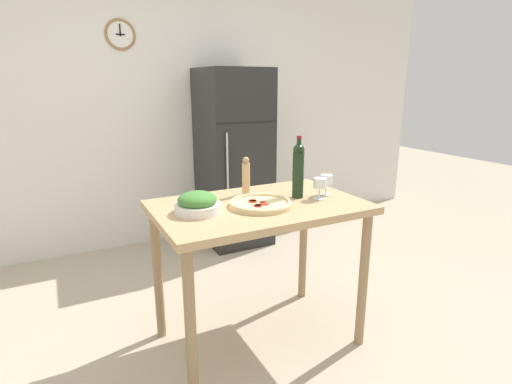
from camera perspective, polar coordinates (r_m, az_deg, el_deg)
ground_plane at (r=2.72m, az=0.39°, el=-20.18°), size 14.00×14.00×0.00m
wall_back at (r=4.09m, az=-12.87°, el=11.07°), size 6.40×0.08×2.60m
refrigerator at (r=3.98m, az=-3.24°, el=4.86°), size 0.61×0.68×1.72m
prep_counter at (r=2.35m, az=0.43°, el=-4.41°), size 1.20×0.77×0.90m
wine_bottle at (r=2.41m, az=6.05°, el=3.22°), size 0.07×0.07×0.38m
wine_glass_near at (r=2.41m, az=9.09°, el=1.10°), size 0.08×0.08×0.13m
wine_glass_far at (r=2.50m, az=10.00°, el=1.63°), size 0.08×0.08×0.13m
pepper_mill at (r=2.47m, az=-1.44°, el=2.22°), size 0.05×0.05×0.24m
salad_bowl at (r=2.16m, az=-8.36°, el=-1.64°), size 0.25×0.25×0.12m
homemade_pizza at (r=2.26m, az=0.64°, el=-1.66°), size 0.36×0.36×0.03m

